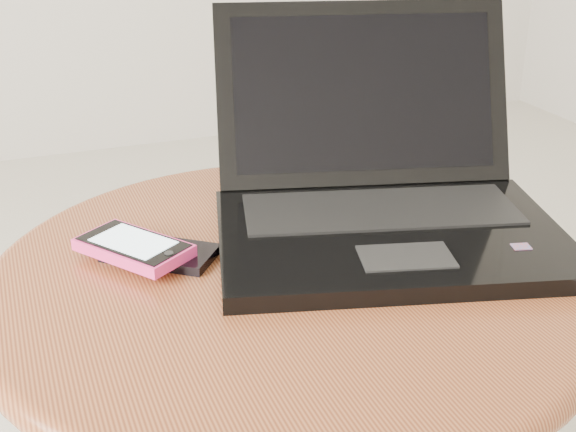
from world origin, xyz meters
name	(u,v)px	position (x,y,z in m)	size (l,w,h in m)	color
table	(289,351)	(0.09, -0.06, 0.42)	(0.68, 0.68, 0.54)	#5F2D1D
laptop	(382,191)	(0.23, -0.01, 0.58)	(0.48, 0.47, 0.25)	black
phone_black	(160,253)	(-0.04, 0.01, 0.55)	(0.14, 0.13, 0.01)	black
phone_pink	(134,247)	(-0.07, 0.01, 0.56)	(0.13, 0.14, 0.02)	#F83383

